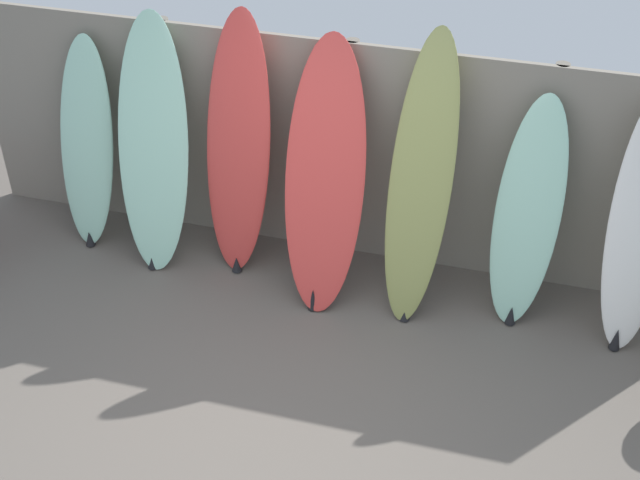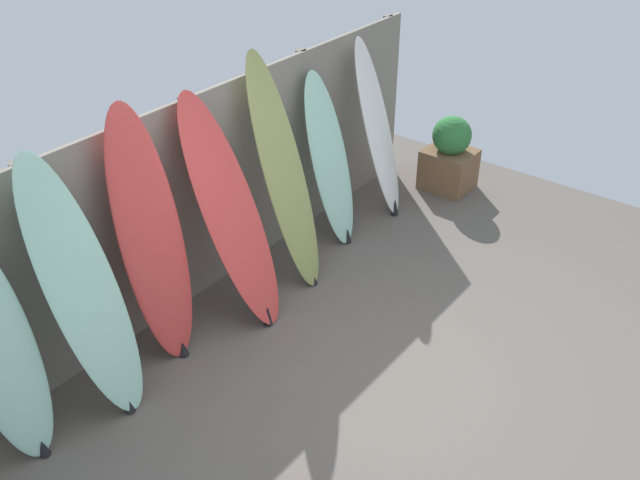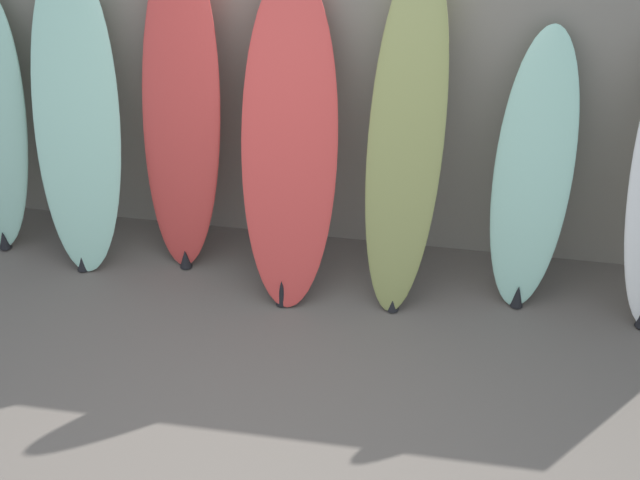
# 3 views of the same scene
# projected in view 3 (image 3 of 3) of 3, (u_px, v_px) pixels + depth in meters

# --- Properties ---
(ground) EXTENTS (7.68, 7.68, 0.00)m
(ground) POSITION_uv_depth(u_px,v_px,m) (248.00, 453.00, 4.56)
(ground) COLOR #5B544C
(fence_back) EXTENTS (6.08, 0.11, 1.80)m
(fence_back) POSITION_uv_depth(u_px,v_px,m) (314.00, 117.00, 5.66)
(fence_back) COLOR gray
(fence_back) RESTS_ON ground
(surfboard_seafoam_1) EXTENTS (0.62, 0.71, 1.93)m
(surfboard_seafoam_1) POSITION_uv_depth(u_px,v_px,m) (77.00, 121.00, 5.50)
(surfboard_seafoam_1) COLOR #9ED6BC
(surfboard_seafoam_1) RESTS_ON ground
(surfboard_red_2) EXTENTS (0.57, 0.52, 2.05)m
(surfboard_red_2) POSITION_uv_depth(u_px,v_px,m) (181.00, 115.00, 5.43)
(surfboard_red_2) COLOR #D13D38
(surfboard_red_2) RESTS_ON ground
(surfboard_red_3) EXTENTS (0.65, 0.85, 1.92)m
(surfboard_red_3) POSITION_uv_depth(u_px,v_px,m) (289.00, 146.00, 5.26)
(surfboard_red_3) COLOR #D13D38
(surfboard_red_3) RESTS_ON ground
(surfboard_olive_4) EXTENTS (0.48, 0.75, 2.05)m
(surfboard_olive_4) POSITION_uv_depth(u_px,v_px,m) (406.00, 142.00, 5.16)
(surfboard_olive_4) COLOR olive
(surfboard_olive_4) RESTS_ON ground
(surfboard_seafoam_5) EXTENTS (0.50, 0.57, 1.66)m
(surfboard_seafoam_5) POSITION_uv_depth(u_px,v_px,m) (533.00, 175.00, 5.23)
(surfboard_seafoam_5) COLOR #9ED6BC
(surfboard_seafoam_5) RESTS_ON ground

